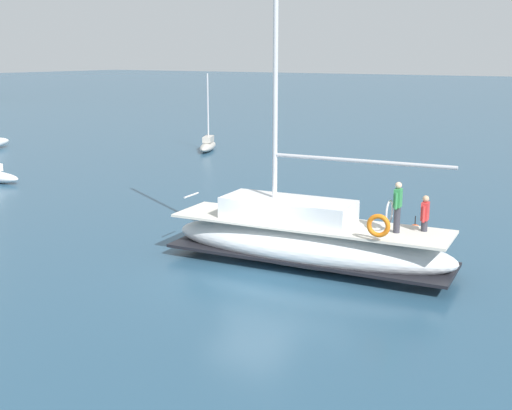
{
  "coord_description": "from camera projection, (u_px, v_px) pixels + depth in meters",
  "views": [
    {
      "loc": [
        -16.19,
        -10.45,
        6.78
      ],
      "look_at": [
        1.96,
        1.03,
        1.8
      ],
      "focal_mm": 45.75,
      "sensor_mm": 36.0,
      "label": 1
    }
  ],
  "objects": [
    {
      "name": "ground_plane",
      "position": [
        250.0,
        277.0,
        20.3
      ],
      "size": [
        400.0,
        400.0,
        0.0
      ],
      "primitive_type": "plane",
      "color": "#284C66"
    },
    {
      "name": "moored_cutter_left",
      "position": [
        208.0,
        145.0,
        46.78
      ],
      "size": [
        3.85,
        2.5,
        5.45
      ],
      "color": "#B7B2A8",
      "rests_on": "ground"
    },
    {
      "name": "mooring_buoy",
      "position": [
        415.0,
        231.0,
        24.95
      ],
      "size": [
        0.54,
        0.54,
        0.87
      ],
      "color": "#EA4C19",
      "rests_on": "ground"
    },
    {
      "name": "main_sailboat",
      "position": [
        306.0,
        239.0,
        21.24
      ],
      "size": [
        3.4,
        9.8,
        12.48
      ],
      "color": "silver",
      "rests_on": "ground"
    }
  ]
}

